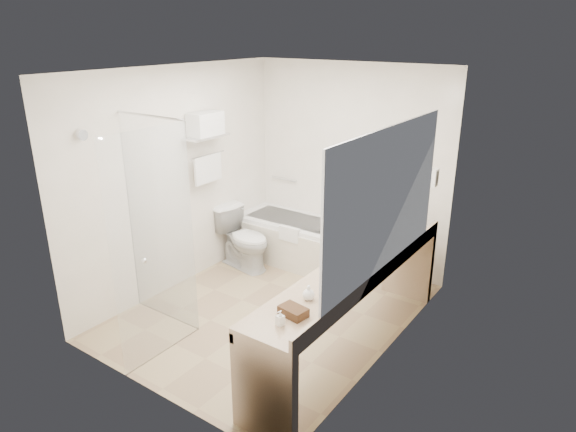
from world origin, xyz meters
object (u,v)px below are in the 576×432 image
Objects in this scene: bathtub at (298,240)px; water_bottle_left at (374,239)px; vanity_counter at (352,290)px; toilet at (244,239)px; amenity_basket at (293,311)px.

water_bottle_left is (1.44, -0.83, 0.65)m from bathtub.
water_bottle_left is at bearing -29.95° from bathtub.
vanity_counter reaches higher than toilet.
toilet is 2.71m from amenity_basket.
amenity_basket is (1.53, -2.33, 0.61)m from bathtub.
vanity_counter is 0.63m from water_bottle_left.
bathtub is 2.09m from vanity_counter.
toilet is at bearing -129.39° from bathtub.
amenity_basket is at bearing -122.96° from toilet.
bathtub is at bearing 123.23° from amenity_basket.
vanity_counter is 0.97m from amenity_basket.
vanity_counter is (1.52, -1.39, 0.36)m from bathtub.
toilet is 3.74× the size of amenity_basket.
vanity_counter is 13.15× the size of amenity_basket.
amenity_basket is at bearing -86.69° from water_bottle_left.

